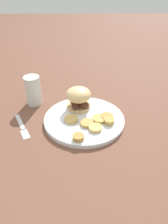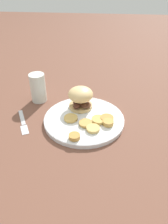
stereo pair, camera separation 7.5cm
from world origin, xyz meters
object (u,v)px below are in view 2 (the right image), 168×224
Objects in this scene: fork at (23,122)px; drinking_glass at (38,88)px; dinner_plate at (84,119)px; sandwich at (81,97)px.

drinking_glass reaches higher than fork.
fork is 1.19× the size of drinking_glass.
fork is at bearing 97.53° from dinner_plate.
dinner_plate is 2.06× the size of fork.
dinner_plate is 0.23m from fork.
dinner_plate is at bearing -122.58° from drinking_glass.
fork is (-0.03, 0.23, -0.01)m from dinner_plate.
drinking_glass is at bearing 71.83° from sandwich.
sandwich is 0.24m from fork.
drinking_glass is at bearing -7.65° from fork.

